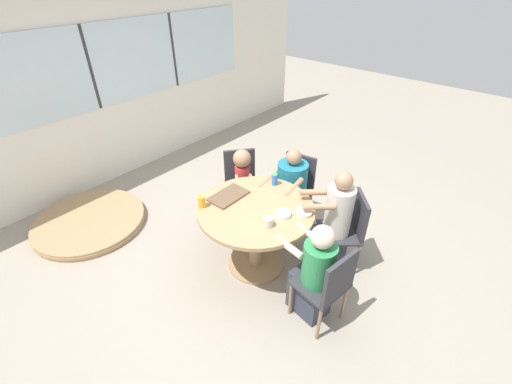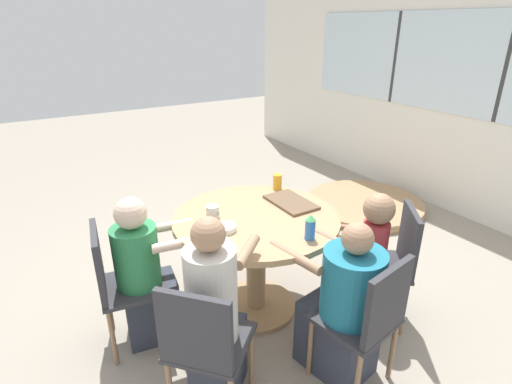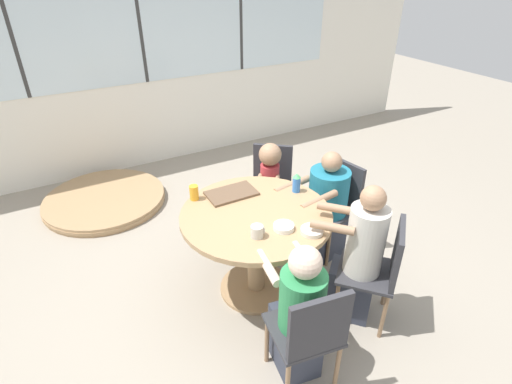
# 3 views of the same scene
# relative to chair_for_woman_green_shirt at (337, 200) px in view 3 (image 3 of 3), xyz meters

# --- Properties ---
(ground_plane) EXTENTS (16.00, 16.00, 0.00)m
(ground_plane) POSITION_rel_chair_for_woman_green_shirt_xyz_m (-0.93, -0.16, -0.52)
(ground_plane) COLOR gray
(wall_back_with_windows) EXTENTS (8.40, 0.08, 2.80)m
(wall_back_with_windows) POSITION_rel_chair_for_woman_green_shirt_xyz_m (-0.93, 2.64, 0.90)
(wall_back_with_windows) COLOR white
(wall_back_with_windows) RESTS_ON ground_plane
(dining_table) EXTENTS (1.14, 1.14, 0.77)m
(dining_table) POSITION_rel_chair_for_woman_green_shirt_xyz_m (-0.93, -0.16, 0.06)
(dining_table) COLOR tan
(dining_table) RESTS_ON ground_plane
(chair_for_woman_green_shirt) EXTENTS (0.46, 0.46, 0.87)m
(chair_for_woman_green_shirt) POSITION_rel_chair_for_woman_green_shirt_xyz_m (0.00, 0.00, 0.00)
(chair_for_woman_green_shirt) COLOR #333338
(chair_for_woman_green_shirt) RESTS_ON ground_plane
(chair_for_man_blue_shirt) EXTENTS (0.46, 0.46, 0.87)m
(chair_for_man_blue_shirt) POSITION_rel_chair_for_woman_green_shirt_xyz_m (-1.08, -1.09, 0.00)
(chair_for_man_blue_shirt) COLOR #333338
(chair_for_man_blue_shirt) RESTS_ON ground_plane
(chair_for_man_teal_shirt) EXTENTS (0.56, 0.56, 0.87)m
(chair_for_man_teal_shirt) POSITION_rel_chair_for_woman_green_shirt_xyz_m (-0.30, -0.86, 0.00)
(chair_for_man_teal_shirt) COLOR #333338
(chair_for_man_teal_shirt) RESTS_ON ground_plane
(chair_for_toddler) EXTENTS (0.56, 0.56, 0.87)m
(chair_for_toddler) POSITION_rel_chair_for_woman_green_shirt_xyz_m (-0.35, 0.58, 0.00)
(chair_for_toddler) COLOR #333338
(chair_for_toddler) RESTS_ON ground_plane
(person_woman_green_shirt) EXTENTS (0.69, 0.44, 1.03)m
(person_woman_green_shirt) POSITION_rel_chair_for_woman_green_shirt_xyz_m (-0.17, -0.03, -0.07)
(person_woman_green_shirt) COLOR #333847
(person_woman_green_shirt) RESTS_ON ground_plane
(person_man_blue_shirt) EXTENTS (0.36, 0.56, 1.04)m
(person_man_blue_shirt) POSITION_rel_chair_for_woman_green_shirt_xyz_m (-1.05, -0.93, -0.04)
(person_man_blue_shirt) COLOR #333847
(person_man_blue_shirt) RESTS_ON ground_plane
(person_man_teal_shirt) EXTENTS (0.53, 0.54, 1.15)m
(person_man_teal_shirt) POSITION_rel_chair_for_woman_green_shirt_xyz_m (-0.41, -0.74, 0.01)
(person_man_teal_shirt) COLOR #333847
(person_man_teal_shirt) RESTS_ON ground_plane
(person_toddler) EXTENTS (0.34, 0.36, 0.97)m
(person_toddler) POSITION_rel_chair_for_woman_green_shirt_xyz_m (-0.44, 0.47, -0.01)
(person_toddler) COLOR #333847
(person_toddler) RESTS_ON ground_plane
(food_tray_dark) EXTENTS (0.39, 0.24, 0.02)m
(food_tray_dark) POSITION_rel_chair_for_woman_green_shirt_xyz_m (-0.98, 0.17, 0.26)
(food_tray_dark) COLOR brown
(food_tray_dark) RESTS_ON dining_table
(coffee_mug) EXTENTS (0.09, 0.09, 0.09)m
(coffee_mug) POSITION_rel_chair_for_woman_green_shirt_xyz_m (-1.06, -0.42, 0.30)
(coffee_mug) COLOR beige
(coffee_mug) RESTS_ON dining_table
(sippy_cup) EXTENTS (0.07, 0.07, 0.16)m
(sippy_cup) POSITION_rel_chair_for_woman_green_shirt_xyz_m (-0.49, -0.04, 0.34)
(sippy_cup) COLOR blue
(sippy_cup) RESTS_ON dining_table
(juice_glass) EXTENTS (0.07, 0.07, 0.12)m
(juice_glass) POSITION_rel_chair_for_woman_green_shirt_xyz_m (-1.26, 0.24, 0.31)
(juice_glass) COLOR gold
(juice_glass) RESTS_ON dining_table
(bowl_white_shallow) EXTENTS (0.16, 0.16, 0.03)m
(bowl_white_shallow) POSITION_rel_chair_for_woman_green_shirt_xyz_m (-0.71, -0.57, 0.27)
(bowl_white_shallow) COLOR silver
(bowl_white_shallow) RESTS_ON dining_table
(bowl_cereal) EXTENTS (0.15, 0.15, 0.04)m
(bowl_cereal) POSITION_rel_chair_for_woman_green_shirt_xyz_m (-0.86, -0.43, 0.27)
(bowl_cereal) COLOR white
(bowl_cereal) RESTS_ON dining_table
(folded_table_stack) EXTENTS (1.33, 1.33, 0.09)m
(folded_table_stack) POSITION_rel_chair_for_woman_green_shirt_xyz_m (-1.78, 1.85, -0.47)
(folded_table_stack) COLOR tan
(folded_table_stack) RESTS_ON ground_plane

